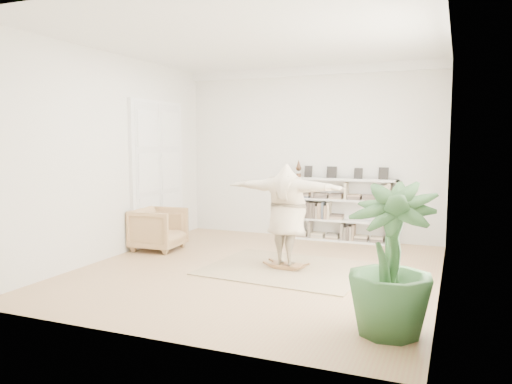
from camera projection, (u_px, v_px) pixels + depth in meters
floor at (258, 270)px, 8.01m from camera, size 6.00×6.00×0.00m
room_shell at (311, 71)px, 10.35m from camera, size 6.00×6.00×6.00m
doors at (158, 174)px, 10.08m from camera, size 0.09×1.78×2.92m
bookshelf at (342, 211)px, 10.26m from camera, size 2.20×0.35×1.64m
armchair at (159, 229)px, 9.46m from camera, size 0.93×0.91×0.80m
rug at (286, 269)px, 8.06m from camera, size 2.65×2.19×0.02m
rocker_board at (286, 265)px, 8.05m from camera, size 0.52×0.34×0.11m
person at (287, 212)px, 7.96m from camera, size 2.03×0.70×1.62m
houseplant at (390, 260)px, 5.29m from camera, size 1.04×1.04×1.64m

